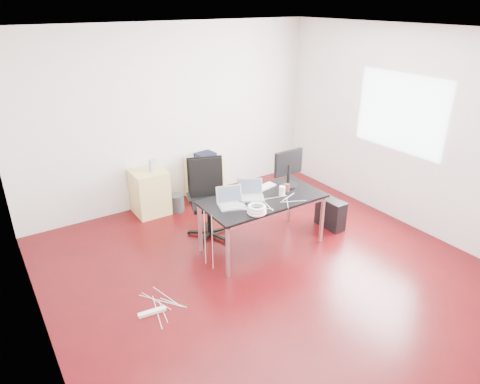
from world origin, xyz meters
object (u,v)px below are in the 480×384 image
filing_cabinet_left (150,192)px  filing_cabinet_right (205,179)px  pc_tower (330,213)px  desk (263,202)px  office_chair (208,194)px

filing_cabinet_left → filing_cabinet_right: (0.97, 0.00, 0.00)m
filing_cabinet_left → pc_tower: filing_cabinet_left is taller
desk → office_chair: office_chair is taller
filing_cabinet_right → pc_tower: (1.07, -1.88, -0.13)m
desk → office_chair: (-0.42, 0.73, -0.07)m
office_chair → filing_cabinet_left: (-0.45, 1.05, -0.26)m
office_chair → pc_tower: 1.83m
desk → filing_cabinet_right: 1.81m
filing_cabinet_left → office_chair: bearing=-66.6°
filing_cabinet_right → pc_tower: 2.16m
desk → filing_cabinet_left: 2.01m
filing_cabinet_left → pc_tower: 2.77m
desk → filing_cabinet_left: (-0.87, 1.78, -0.33)m
desk → pc_tower: size_ratio=3.56×
filing_cabinet_left → pc_tower: (2.04, -1.88, -0.13)m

